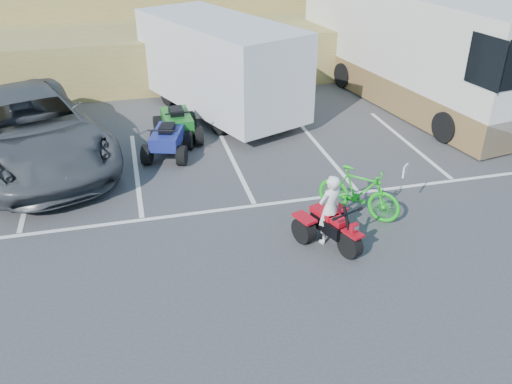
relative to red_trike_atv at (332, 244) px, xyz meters
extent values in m
plane|color=#3B3B3D|center=(-1.21, -0.41, 0.00)|extent=(100.00, 100.00, 0.00)
cube|color=white|center=(-6.61, 4.59, 0.00)|extent=(0.12, 5.00, 0.01)
cube|color=white|center=(-3.91, 4.59, 0.00)|extent=(0.12, 5.00, 0.01)
cube|color=white|center=(-1.21, 4.59, 0.00)|extent=(0.12, 5.00, 0.01)
cube|color=white|center=(1.49, 4.59, 0.00)|extent=(0.12, 5.00, 0.01)
cube|color=white|center=(4.19, 4.59, 0.00)|extent=(0.12, 5.00, 0.01)
cube|color=white|center=(6.89, 4.59, 0.00)|extent=(0.12, 5.00, 0.01)
cube|color=white|center=(-1.21, 1.99, 0.00)|extent=(28.00, 0.12, 0.01)
cube|color=olive|center=(-1.21, 13.59, 1.00)|extent=(40.00, 6.00, 2.00)
cube|color=olive|center=(-1.21, 17.09, 2.00)|extent=(40.00, 4.00, 2.20)
imported|color=white|center=(-0.05, 0.14, 0.80)|extent=(0.68, 0.56, 1.59)
imported|color=#14BF19|center=(1.01, 1.02, 0.60)|extent=(1.82, 1.83, 1.21)
imported|color=#424549|center=(-6.60, 5.86, 0.99)|extent=(5.45, 7.79, 1.97)
cube|color=silver|center=(-0.82, 8.57, 1.71)|extent=(4.97, 7.15, 2.76)
cylinder|color=black|center=(-0.82, 8.57, 0.39)|extent=(2.54, 1.64, 0.77)
cube|color=silver|center=(5.91, 8.20, 1.94)|extent=(4.38, 10.78, 3.78)
cube|color=brown|center=(5.91, 8.20, 0.58)|extent=(4.43, 10.79, 1.05)
camera|label=1|loc=(-3.93, -8.99, 6.65)|focal=38.00mm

